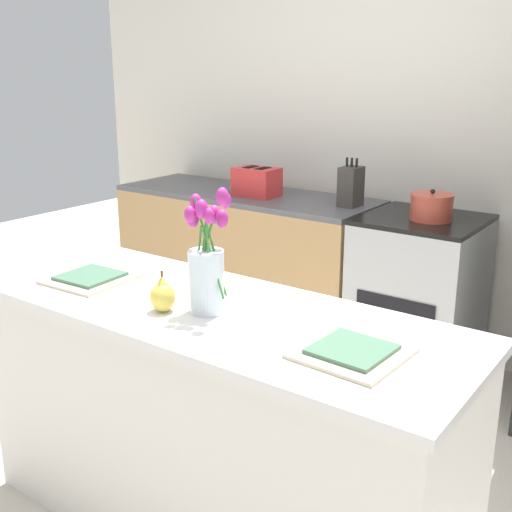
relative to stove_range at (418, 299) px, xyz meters
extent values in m
cube|color=silver|center=(-0.10, 0.40, 0.90)|extent=(5.20, 0.08, 2.70)
cube|color=silver|center=(-0.10, -1.60, -0.03)|extent=(1.76, 0.62, 0.85)
cube|color=silver|center=(-0.10, -1.60, 0.41)|extent=(1.80, 0.66, 0.03)
cube|color=tan|center=(-1.16, 0.00, -0.01)|extent=(1.68, 0.60, 0.87)
cube|color=#515156|center=(-1.16, 0.00, 0.44)|extent=(1.68, 0.60, 0.03)
cube|color=#B2B5B7|center=(0.00, 0.00, -0.01)|extent=(0.60, 0.60, 0.88)
cube|color=black|center=(0.00, 0.00, 0.44)|extent=(0.60, 0.60, 0.02)
cube|color=black|center=(0.00, -0.30, -0.05)|extent=(0.42, 0.01, 0.29)
cylinder|color=silver|center=(-0.09, -1.64, 0.54)|extent=(0.12, 0.12, 0.21)
cylinder|color=#3D8438|center=(-0.07, -1.64, 0.65)|extent=(0.14, 0.03, 0.31)
ellipsoid|color=#B22889|center=(-0.01, -1.65, 0.83)|extent=(0.04, 0.04, 0.06)
cylinder|color=#3D8438|center=(-0.07, -1.62, 0.64)|extent=(0.07, 0.05, 0.30)
ellipsoid|color=#B22889|center=(-0.04, -1.60, 0.80)|extent=(0.03, 0.03, 0.05)
cylinder|color=#3D8438|center=(-0.08, -1.62, 0.60)|extent=(0.03, 0.07, 0.23)
ellipsoid|color=#B22889|center=(-0.07, -1.58, 0.74)|extent=(0.04, 0.04, 0.06)
cylinder|color=#3D8438|center=(-0.10, -1.61, 0.61)|extent=(0.03, 0.08, 0.24)
ellipsoid|color=#B22889|center=(-0.11, -1.57, 0.74)|extent=(0.04, 0.04, 0.06)
cylinder|color=#3D8438|center=(-0.11, -1.63, 0.63)|extent=(0.08, 0.03, 0.29)
ellipsoid|color=#B22889|center=(-0.14, -1.62, 0.79)|extent=(0.04, 0.04, 0.05)
cylinder|color=#3D8438|center=(-0.12, -1.64, 0.60)|extent=(0.04, 0.01, 0.24)
ellipsoid|color=#B22889|center=(-0.13, -1.65, 0.74)|extent=(0.04, 0.04, 0.06)
cylinder|color=#3D8438|center=(-0.09, -1.65, 0.62)|extent=(0.04, 0.07, 0.26)
ellipsoid|color=#B22889|center=(-0.11, -1.68, 0.76)|extent=(0.04, 0.04, 0.05)
cylinder|color=#3D8438|center=(-0.09, -1.65, 0.62)|extent=(0.02, 0.04, 0.28)
ellipsoid|color=#B22889|center=(-0.08, -1.67, 0.78)|extent=(0.04, 0.04, 0.06)
cylinder|color=#3D8438|center=(-0.07, -1.65, 0.62)|extent=(0.03, 0.02, 0.26)
ellipsoid|color=#B22889|center=(-0.05, -1.66, 0.76)|extent=(0.03, 0.03, 0.05)
ellipsoid|color=#E5CC4C|center=(-0.21, -1.72, 0.48)|extent=(0.09, 0.09, 0.10)
cone|color=#E5CC4C|center=(-0.21, -1.72, 0.54)|extent=(0.05, 0.05, 0.04)
cylinder|color=brown|center=(-0.21, -1.72, 0.56)|extent=(0.01, 0.01, 0.02)
cube|color=beige|center=(-0.65, -1.65, 0.44)|extent=(0.29, 0.29, 0.01)
cube|color=#477056|center=(-0.65, -1.65, 0.45)|extent=(0.21, 0.21, 0.01)
cube|color=beige|center=(0.45, -1.65, 0.44)|extent=(0.29, 0.29, 0.01)
cube|color=#477056|center=(0.45, -1.65, 0.45)|extent=(0.21, 0.21, 0.01)
cube|color=red|center=(-1.04, -0.04, 0.54)|extent=(0.26, 0.18, 0.17)
cube|color=black|center=(-1.09, -0.04, 0.62)|extent=(0.05, 0.11, 0.01)
cube|color=black|center=(-1.00, -0.04, 0.62)|extent=(0.05, 0.11, 0.01)
cube|color=black|center=(-1.18, -0.04, 0.56)|extent=(0.02, 0.02, 0.02)
cylinder|color=#CC4C38|center=(0.05, -0.03, 0.51)|extent=(0.21, 0.21, 0.12)
cylinder|color=#CC4C38|center=(0.05, -0.03, 0.58)|extent=(0.22, 0.22, 0.01)
sphere|color=black|center=(0.05, -0.03, 0.60)|extent=(0.02, 0.02, 0.02)
cube|color=#3D3833|center=(-0.45, 0.03, 0.56)|extent=(0.10, 0.14, 0.22)
cylinder|color=black|center=(-0.48, 0.03, 0.70)|extent=(0.01, 0.01, 0.05)
cylinder|color=black|center=(-0.45, 0.03, 0.70)|extent=(0.01, 0.01, 0.05)
cylinder|color=black|center=(-0.42, 0.03, 0.70)|extent=(0.01, 0.01, 0.05)
camera|label=1|loc=(1.20, -3.14, 1.21)|focal=45.00mm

